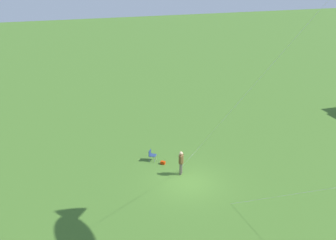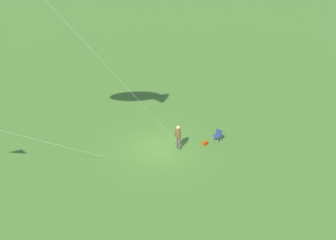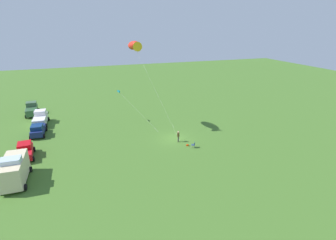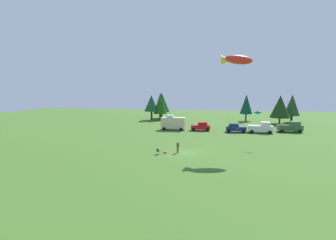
# 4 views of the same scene
# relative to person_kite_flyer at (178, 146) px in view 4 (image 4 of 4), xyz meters

# --- Properties ---
(ground_plane) EXTENTS (160.00, 160.00, 0.00)m
(ground_plane) POSITION_rel_person_kite_flyer_xyz_m (1.27, 0.08, -1.02)
(ground_plane) COLOR #3F6825
(person_kite_flyer) EXTENTS (0.51, 0.48, 1.74)m
(person_kite_flyer) POSITION_rel_person_kite_flyer_xyz_m (0.00, 0.00, 0.00)
(person_kite_flyer) COLOR #565046
(person_kite_flyer) RESTS_ON ground
(folding_chair) EXTENTS (0.66, 0.66, 0.82)m
(folding_chair) POSITION_rel_person_kite_flyer_xyz_m (-2.58, -1.40, -0.53)
(folding_chair) COLOR navy
(folding_chair) RESTS_ON ground
(backpack_on_grass) EXTENTS (0.37, 0.39, 0.22)m
(backpack_on_grass) POSITION_rel_person_kite_flyer_xyz_m (-1.76, -0.77, -0.91)
(backpack_on_grass) COLOR #C03007
(backpack_on_grass) RESTS_ON ground
(van_camper_beige) EXTENTS (5.41, 2.62, 3.34)m
(van_camper_beige) POSITION_rel_person_kite_flyer_xyz_m (-4.21, 21.17, 0.62)
(van_camper_beige) COLOR beige
(van_camper_beige) RESTS_ON ground
(car_red_sedan) EXTENTS (4.35, 2.52, 1.89)m
(car_red_sedan) POSITION_rel_person_kite_flyer_xyz_m (2.06, 21.13, -0.07)
(car_red_sedan) COLOR red
(car_red_sedan) RESTS_ON ground
(car_navy_hatch) EXTENTS (4.25, 2.30, 1.89)m
(car_navy_hatch) POSITION_rel_person_kite_flyer_xyz_m (9.54, 20.38, -0.07)
(car_navy_hatch) COLOR navy
(car_navy_hatch) RESTS_ON ground
(truck_white_pickup) EXTENTS (5.05, 2.50, 2.34)m
(truck_white_pickup) POSITION_rel_person_kite_flyer_xyz_m (14.84, 20.52, 0.08)
(truck_white_pickup) COLOR silver
(truck_white_pickup) RESTS_ON ground
(truck_green_flatbed) EXTENTS (5.14, 2.73, 2.34)m
(truck_green_flatbed) POSITION_rel_person_kite_flyer_xyz_m (21.19, 22.70, 0.08)
(truck_green_flatbed) COLOR #315735
(truck_green_flatbed) RESTS_ON ground
(treeline_distant) EXTENTS (43.82, 12.24, 8.09)m
(treeline_distant) POSITION_rel_person_kite_flyer_xyz_m (4.42, 39.74, 3.85)
(treeline_distant) COLOR brown
(treeline_distant) RESTS_ON ground
(kite_large_fish) EXTENTS (11.03, 5.64, 14.56)m
(kite_large_fish) POSITION_rel_person_kite_flyer_xyz_m (8.10, 4.42, 12.63)
(kite_large_fish) COLOR red
(kite_large_fish) RESTS_ON ground
(kite_delta_teal) EXTENTS (8.13, 5.28, 5.89)m
(kite_delta_teal) POSITION_rel_person_kite_flyer_xyz_m (11.94, 6.62, 4.52)
(kite_delta_teal) COLOR #0E828B
(kite_delta_teal) RESTS_ON ground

